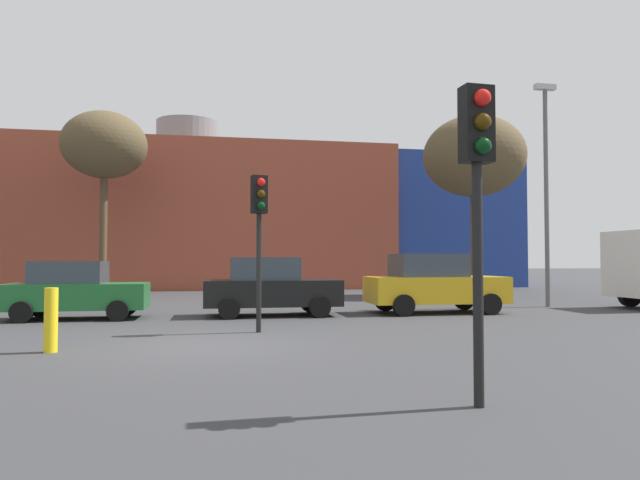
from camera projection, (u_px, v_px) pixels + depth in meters
ground_plane at (204, 345)px, 11.31m from camera, size 200.00×200.00×0.00m
building_backdrop at (187, 219)px, 36.97m from camera, size 42.64×10.53×10.72m
parked_car_1 at (76, 290)px, 16.41m from camera, size 3.86×1.90×1.67m
parked_car_2 at (270, 287)px, 17.42m from camera, size 4.12×2.02×1.78m
parked_car_3 at (434, 284)px, 18.37m from camera, size 4.38×2.15×1.90m
traffic_light_near_right at (478, 170)px, 6.63m from camera, size 0.37×0.37×3.73m
traffic_light_island at (259, 217)px, 13.46m from camera, size 0.41×0.40×3.70m
bare_tree_0 at (104, 146)px, 27.70m from camera, size 4.05×4.05×8.94m
bare_tree_2 at (474, 157)px, 27.36m from camera, size 4.85×4.85×8.64m
bollard_yellow_0 at (51, 320)px, 10.48m from camera, size 0.24×0.24×1.19m
street_lamp at (546, 180)px, 20.93m from camera, size 0.80×0.24×8.20m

